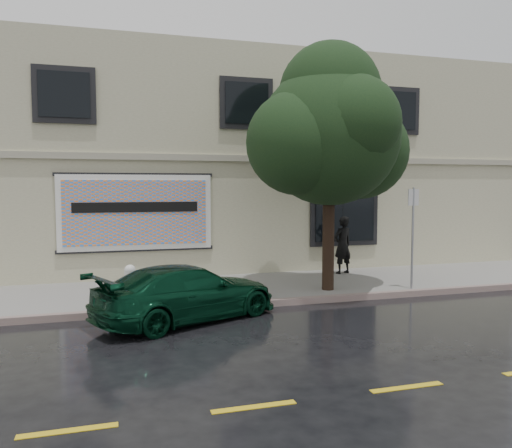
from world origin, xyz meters
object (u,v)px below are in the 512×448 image
object	(u,v)px
pedestrian	(343,245)
street_tree	(329,136)
fire_hydrant	(130,285)
car	(187,293)

from	to	relation	value
pedestrian	street_tree	xyz separation A→B (m)	(-1.41, -2.04, 3.02)
street_tree	fire_hydrant	distance (m)	6.00
pedestrian	fire_hydrant	xyz separation A→B (m)	(-6.31, -2.26, -0.43)
pedestrian	street_tree	size ratio (longest dim) A/B	0.31
car	street_tree	bearing A→B (deg)	-94.57
car	street_tree	size ratio (longest dim) A/B	0.70
pedestrian	fire_hydrant	size ratio (longest dim) A/B	1.95
car	fire_hydrant	distance (m)	1.59
street_tree	pedestrian	bearing A→B (deg)	55.43
car	pedestrian	bearing A→B (deg)	-81.10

